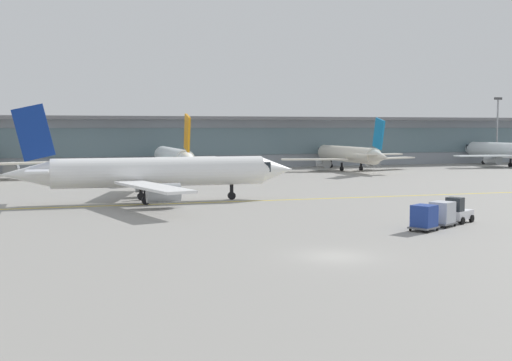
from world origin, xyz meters
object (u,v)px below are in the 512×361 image
(cargo_dolly_lead, at_px, (442,213))
(gate_airplane_3, at_px, (348,155))
(baggage_tug, at_px, (458,212))
(apron_light_mast_1, at_px, (497,127))
(cargo_dolly_trailing, at_px, (424,217))
(taxiing_regional_jet, at_px, (156,173))
(gate_airplane_2, at_px, (173,158))

(cargo_dolly_lead, bearing_deg, gate_airplane_3, 40.83)
(gate_airplane_3, bearing_deg, baggage_tug, 161.89)
(cargo_dolly_lead, bearing_deg, apron_light_mast_1, 19.84)
(baggage_tug, relative_size, cargo_dolly_trailing, 1.13)
(taxiing_regional_jet, bearing_deg, baggage_tug, -45.25)
(gate_airplane_3, bearing_deg, cargo_dolly_lead, 160.31)
(gate_airplane_2, relative_size, cargo_dolly_lead, 11.03)
(cargo_dolly_lead, relative_size, apron_light_mast_1, 0.19)
(cargo_dolly_trailing, bearing_deg, taxiing_regional_jet, 93.03)
(baggage_tug, xyz_separation_m, cargo_dolly_trailing, (-4.85, -2.72, 0.16))
(gate_airplane_3, relative_size, cargo_dolly_lead, 10.61)
(apron_light_mast_1, bearing_deg, gate_airplane_3, -167.67)
(gate_airplane_3, relative_size, taxiing_regional_jet, 0.92)
(gate_airplane_2, bearing_deg, apron_light_mast_1, -79.19)
(taxiing_regional_jet, bearing_deg, apron_light_mast_1, 32.37)
(gate_airplane_2, xyz_separation_m, baggage_tug, (12.20, -56.38, -1.98))
(gate_airplane_3, relative_size, apron_light_mast_1, 2.01)
(gate_airplane_2, distance_m, baggage_tug, 57.72)
(gate_airplane_2, relative_size, gate_airplane_3, 1.04)
(taxiing_regional_jet, relative_size, cargo_dolly_lead, 11.51)
(gate_airplane_3, distance_m, cargo_dolly_lead, 65.38)
(baggage_tug, relative_size, apron_light_mast_1, 0.21)
(baggage_tug, bearing_deg, gate_airplane_2, 72.96)
(baggage_tug, xyz_separation_m, cargo_dolly_lead, (-2.33, -1.30, 0.16))
(cargo_dolly_lead, distance_m, apron_light_mast_1, 92.59)
(baggage_tug, bearing_deg, gate_airplane_3, 42.41)
(gate_airplane_3, height_order, apron_light_mast_1, apron_light_mast_1)
(gate_airplane_3, bearing_deg, taxiing_regional_jet, 133.40)
(gate_airplane_3, height_order, baggage_tug, gate_airplane_3)
(cargo_dolly_lead, bearing_deg, baggage_tug, -0.00)
(taxiing_regional_jet, bearing_deg, cargo_dolly_trailing, -55.84)
(taxiing_regional_jet, bearing_deg, gate_airplane_2, 78.15)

